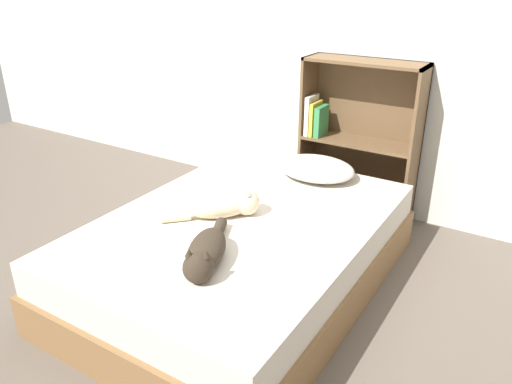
{
  "coord_description": "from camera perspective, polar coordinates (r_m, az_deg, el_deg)",
  "views": [
    {
      "loc": [
        1.3,
        -1.93,
        1.61
      ],
      "look_at": [
        0.0,
        0.14,
        0.5
      ],
      "focal_mm": 35.0,
      "sensor_mm": 36.0,
      "label": 1
    }
  ],
  "objects": [
    {
      "name": "ground_plane",
      "position": [
        2.83,
        -1.53,
        -10.33
      ],
      "size": [
        8.0,
        8.0,
        0.0
      ],
      "primitive_type": "plane",
      "color": "brown"
    },
    {
      "name": "cat_light",
      "position": [
        2.63,
        -3.42,
        -1.52
      ],
      "size": [
        0.41,
        0.41,
        0.16
      ],
      "rotation": [
        0.0,
        0.0,
        0.79
      ],
      "color": "beige",
      "rests_on": "bed"
    },
    {
      "name": "wall_back",
      "position": [
        3.51,
        10.66,
        18.06
      ],
      "size": [
        8.0,
        0.06,
        2.5
      ],
      "color": "silver",
      "rests_on": "ground_plane"
    },
    {
      "name": "pillow",
      "position": [
        3.14,
        6.87,
        2.7
      ],
      "size": [
        0.49,
        0.38,
        0.12
      ],
      "color": "beige",
      "rests_on": "bed"
    },
    {
      "name": "cat_dark",
      "position": [
        2.22,
        -5.81,
        -6.93
      ],
      "size": [
        0.31,
        0.52,
        0.15
      ],
      "rotation": [
        0.0,
        0.0,
        5.14
      ],
      "color": "#33281E",
      "rests_on": "bed"
    },
    {
      "name": "bookshelf",
      "position": [
        3.48,
        11.54,
        6.08
      ],
      "size": [
        0.78,
        0.26,
        1.08
      ],
      "color": "brown",
      "rests_on": "ground_plane"
    },
    {
      "name": "bed",
      "position": [
        2.72,
        -1.58,
        -6.89
      ],
      "size": [
        1.33,
        1.88,
        0.4
      ],
      "color": "brown",
      "rests_on": "ground_plane"
    }
  ]
}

